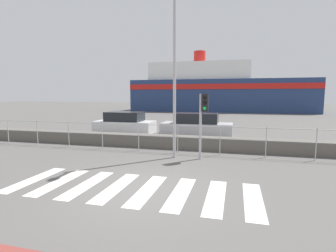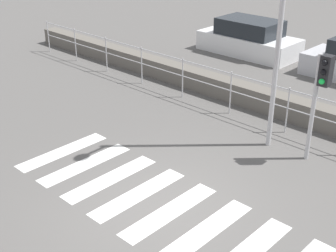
{
  "view_description": "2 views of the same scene",
  "coord_description": "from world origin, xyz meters",
  "px_view_note": "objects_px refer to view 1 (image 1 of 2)",
  "views": [
    {
      "loc": [
        2.44,
        -6.38,
        2.53
      ],
      "look_at": [
        0.26,
        2.0,
        1.5
      ],
      "focal_mm": 28.0,
      "sensor_mm": 36.0,
      "label": 1
    },
    {
      "loc": [
        5.4,
        -5.54,
        5.48
      ],
      "look_at": [
        -0.78,
        1.0,
        1.2
      ],
      "focal_mm": 50.0,
      "sensor_mm": 36.0,
      "label": 2
    }
  ],
  "objects_px": {
    "parked_car_white": "(125,124)",
    "ferry_boat": "(216,91)",
    "streetlamp": "(173,58)",
    "parked_car_silver": "(197,126)",
    "traffic_light_far": "(203,111)"
  },
  "relations": [
    {
      "from": "parked_car_white",
      "to": "ferry_boat",
      "type": "bearing_deg",
      "value": 80.37
    },
    {
      "from": "streetlamp",
      "to": "parked_car_silver",
      "type": "relative_size",
      "value": 1.44
    },
    {
      "from": "traffic_light_far",
      "to": "streetlamp",
      "type": "bearing_deg",
      "value": -171.12
    },
    {
      "from": "traffic_light_far",
      "to": "streetlamp",
      "type": "relative_size",
      "value": 0.4
    },
    {
      "from": "parked_car_white",
      "to": "parked_car_silver",
      "type": "bearing_deg",
      "value": -0.0
    },
    {
      "from": "ferry_boat",
      "to": "parked_car_white",
      "type": "height_order",
      "value": "ferry_boat"
    },
    {
      "from": "parked_car_white",
      "to": "streetlamp",
      "type": "bearing_deg",
      "value": -52.54
    },
    {
      "from": "ferry_boat",
      "to": "traffic_light_far",
      "type": "bearing_deg",
      "value": -86.57
    },
    {
      "from": "traffic_light_far",
      "to": "parked_car_white",
      "type": "xyz_separation_m",
      "value": [
        -6.1,
        6.28,
        -1.3
      ]
    },
    {
      "from": "traffic_light_far",
      "to": "streetlamp",
      "type": "distance_m",
      "value": 2.34
    },
    {
      "from": "traffic_light_far",
      "to": "streetlamp",
      "type": "xyz_separation_m",
      "value": [
        -1.15,
        -0.18,
        2.03
      ]
    },
    {
      "from": "ferry_boat",
      "to": "parked_car_white",
      "type": "xyz_separation_m",
      "value": [
        -4.23,
        -24.95,
        -2.58
      ]
    },
    {
      "from": "streetlamp",
      "to": "ferry_boat",
      "type": "xyz_separation_m",
      "value": [
        -0.72,
        31.41,
        -0.75
      ]
    },
    {
      "from": "traffic_light_far",
      "to": "streetlamp",
      "type": "height_order",
      "value": "streetlamp"
    },
    {
      "from": "parked_car_white",
      "to": "traffic_light_far",
      "type": "bearing_deg",
      "value": -45.82
    }
  ]
}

